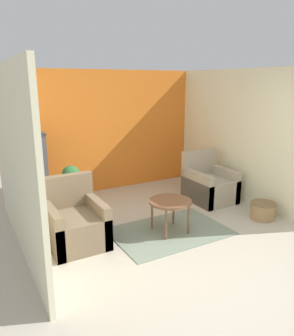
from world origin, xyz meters
name	(u,v)px	position (x,y,z in m)	size (l,w,h in m)	color
ground_plane	(215,265)	(0.00, 0.00, 0.00)	(20.00, 20.00, 0.00)	beige
wall_back_accent	(105,132)	(0.00, 3.53, 1.25)	(4.16, 0.06, 2.50)	orange
wall_left	(13,160)	(-2.05, 1.75, 1.25)	(0.06, 3.50, 2.50)	beige
wall_right	(239,136)	(2.05, 1.75, 1.25)	(0.06, 3.50, 2.50)	beige
area_rug	(170,231)	(0.02, 1.08, 0.01)	(1.76, 1.20, 0.01)	gray
coffee_table	(170,204)	(0.02, 1.08, 0.47)	(0.65, 0.65, 0.52)	brown
armchair_left	(75,224)	(-1.36, 1.44, 0.30)	(0.77, 0.87, 0.95)	#7A664C
armchair_right	(209,185)	(1.46, 1.88, 0.30)	(0.77, 0.87, 0.95)	tan
birdcage	(34,174)	(-1.58, 3.00, 0.69)	(0.51, 0.51, 1.41)	#353539
parrot	(30,127)	(-1.58, 3.01, 1.52)	(0.11, 0.20, 0.24)	#D14C2D
potted_plant	(71,180)	(-0.94, 2.97, 0.49)	(0.37, 0.33, 0.76)	brown
wicker_basket	(263,210)	(1.68, 0.73, 0.16)	(0.42, 0.42, 0.29)	#A37F51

